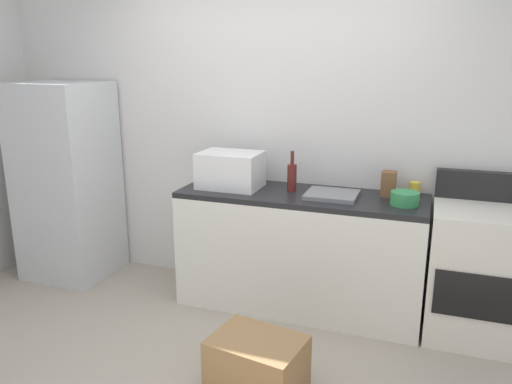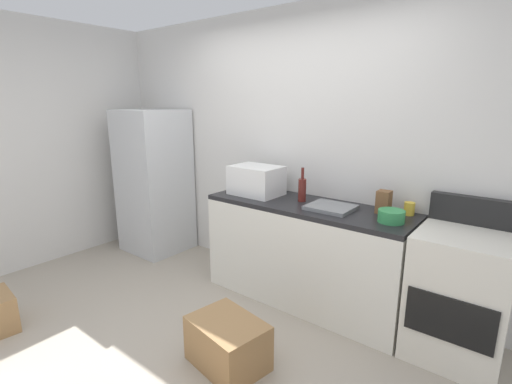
{
  "view_description": "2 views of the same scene",
  "coord_description": "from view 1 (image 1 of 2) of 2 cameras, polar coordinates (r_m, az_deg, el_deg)",
  "views": [
    {
      "loc": [
        1.17,
        -2.23,
        1.86
      ],
      "look_at": [
        -0.03,
        1.14,
        0.9
      ],
      "focal_mm": 35.09,
      "sensor_mm": 36.0,
      "label": 1
    },
    {
      "loc": [
        1.84,
        -1.48,
        1.76
      ],
      "look_at": [
        -0.17,
        1.08,
        0.96
      ],
      "focal_mm": 25.98,
      "sensor_mm": 36.0,
      "label": 2
    }
  ],
  "objects": [
    {
      "name": "stove_oven",
      "position": [
        3.72,
        23.7,
        -8.24
      ],
      "size": [
        0.6,
        0.61,
        1.1
      ],
      "color": "silver",
      "rests_on": "ground_plane"
    },
    {
      "name": "cardboard_box_large",
      "position": [
        3.02,
        0.11,
        -19.09
      ],
      "size": [
        0.57,
        0.46,
        0.33
      ],
      "primitive_type": "cube",
      "rotation": [
        0.0,
        0.0,
        -0.17
      ],
      "color": "olive",
      "rests_on": "ground_plane"
    },
    {
      "name": "kitchen_counter",
      "position": [
        3.81,
        5.0,
        -6.7
      ],
      "size": [
        1.8,
        0.6,
        0.9
      ],
      "color": "silver",
      "rests_on": "ground_plane"
    },
    {
      "name": "sink_basin",
      "position": [
        3.6,
        8.65,
        -0.32
      ],
      "size": [
        0.36,
        0.32,
        0.03
      ],
      "primitive_type": "cube",
      "color": "slate",
      "rests_on": "kitchen_counter"
    },
    {
      "name": "refrigerator",
      "position": [
        4.58,
        -20.69,
        1.14
      ],
      "size": [
        0.68,
        0.66,
        1.67
      ],
      "primitive_type": "cube",
      "color": "silver",
      "rests_on": "ground_plane"
    },
    {
      "name": "microwave",
      "position": [
        3.8,
        -2.93,
        2.54
      ],
      "size": [
        0.46,
        0.34,
        0.27
      ],
      "primitive_type": "cube",
      "color": "white",
      "rests_on": "kitchen_counter"
    },
    {
      "name": "mixing_bowl",
      "position": [
        3.5,
        16.6,
        -0.69
      ],
      "size": [
        0.19,
        0.19,
        0.09
      ],
      "primitive_type": "cylinder",
      "color": "#338C4C",
      "rests_on": "kitchen_counter"
    },
    {
      "name": "wall_back",
      "position": [
        4.0,
        2.37,
        7.01
      ],
      "size": [
        5.0,
        0.1,
        2.6
      ],
      "primitive_type": "cube",
      "color": "silver",
      "rests_on": "ground_plane"
    },
    {
      "name": "wine_bottle",
      "position": [
        3.71,
        4.12,
        1.78
      ],
      "size": [
        0.07,
        0.07,
        0.3
      ],
      "color": "#591E19",
      "rests_on": "kitchen_counter"
    },
    {
      "name": "knife_block",
      "position": [
        3.68,
        14.87,
        0.9
      ],
      "size": [
        0.1,
        0.1,
        0.18
      ],
      "primitive_type": "cube",
      "color": "brown",
      "rests_on": "kitchen_counter"
    },
    {
      "name": "coffee_mug",
      "position": [
        3.75,
        17.61,
        0.34
      ],
      "size": [
        0.08,
        0.08,
        0.1
      ],
      "primitive_type": "cylinder",
      "color": "gold",
      "rests_on": "kitchen_counter"
    }
  ]
}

